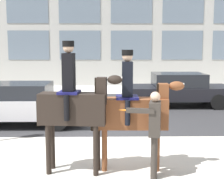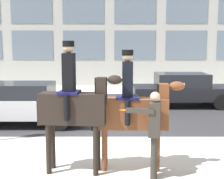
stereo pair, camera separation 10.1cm
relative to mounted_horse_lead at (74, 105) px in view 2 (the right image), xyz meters
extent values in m
plane|color=beige|center=(0.60, 2.08, -1.44)|extent=(80.00, 80.00, 0.00)
cube|color=#2D2D30|center=(0.60, 6.83, -1.44)|extent=(23.58, 8.50, 0.01)
cube|color=slate|center=(-4.59, 14.91, 1.31)|extent=(2.77, 0.02, 1.94)
cube|color=slate|center=(-1.13, 14.91, 1.31)|extent=(2.77, 0.02, 1.94)
cube|color=slate|center=(2.33, 14.91, 1.31)|extent=(2.77, 0.02, 1.94)
cube|color=slate|center=(5.78, 14.91, 1.31)|extent=(2.77, 0.02, 1.94)
cube|color=slate|center=(-4.59, 14.91, 3.74)|extent=(2.77, 0.02, 1.94)
cube|color=slate|center=(-1.13, 14.91, 3.74)|extent=(2.77, 0.02, 1.94)
cube|color=slate|center=(2.33, 14.91, 3.74)|extent=(2.77, 0.02, 1.94)
cube|color=slate|center=(5.78, 14.91, 3.74)|extent=(2.77, 0.02, 1.94)
cube|color=black|center=(-0.03, 0.00, -0.07)|extent=(1.41, 0.57, 0.64)
cylinder|color=black|center=(0.48, 0.11, -0.92)|extent=(0.11, 0.11, 1.05)
cylinder|color=black|center=(0.45, -0.20, -0.92)|extent=(0.11, 0.11, 1.05)
cylinder|color=black|center=(-0.51, 0.20, -0.92)|extent=(0.11, 0.11, 1.05)
cylinder|color=black|center=(-0.54, -0.10, -0.92)|extent=(0.11, 0.11, 1.05)
cube|color=black|center=(0.57, -0.05, 0.30)|extent=(0.22, 0.26, 0.55)
cube|color=black|center=(0.45, -0.04, 0.32)|extent=(0.05, 0.08, 0.50)
ellipsoid|color=black|center=(0.84, -0.08, 0.53)|extent=(0.33, 0.23, 0.18)
cube|color=silver|center=(0.93, -0.09, 0.55)|extent=(0.12, 0.06, 0.07)
cylinder|color=black|center=(-0.75, 0.07, -0.18)|extent=(0.09, 0.09, 0.55)
cube|color=#14144C|center=(-0.10, 0.01, 0.27)|extent=(0.46, 0.52, 0.05)
cube|color=black|center=(-0.10, 0.01, 0.68)|extent=(0.25, 0.34, 0.77)
sphere|color=#D1A889|center=(-0.10, 0.01, 1.18)|extent=(0.22, 0.22, 0.22)
cylinder|color=black|center=(-0.10, 0.01, 1.25)|extent=(0.24, 0.24, 0.12)
cylinder|color=black|center=(-0.07, 0.28, -0.01)|extent=(0.11, 0.11, 0.51)
cylinder|color=black|center=(-0.12, -0.26, -0.01)|extent=(0.11, 0.11, 0.51)
cube|color=brown|center=(1.18, 0.18, -0.21)|extent=(1.57, 0.48, 0.64)
cylinder|color=brown|center=(1.75, 0.32, -0.99)|extent=(0.11, 0.11, 0.90)
cylinder|color=brown|center=(1.74, 0.02, -0.99)|extent=(0.11, 0.11, 0.90)
cylinder|color=brown|center=(0.63, 0.35, -0.99)|extent=(0.11, 0.11, 0.90)
cylinder|color=brown|center=(0.62, 0.04, -0.99)|extent=(0.11, 0.11, 0.90)
cube|color=brown|center=(1.87, 0.17, 0.15)|extent=(0.21, 0.25, 0.54)
cube|color=black|center=(1.75, 0.17, 0.17)|extent=(0.04, 0.08, 0.49)
ellipsoid|color=brown|center=(2.15, 0.16, 0.37)|extent=(0.33, 0.21, 0.20)
cube|color=silver|center=(2.25, 0.16, 0.39)|extent=(0.12, 0.05, 0.08)
cylinder|color=black|center=(0.37, 0.20, -0.32)|extent=(0.09, 0.09, 0.55)
cube|color=#14144C|center=(1.11, 0.19, 0.13)|extent=(0.48, 0.49, 0.05)
cube|color=black|center=(1.11, 0.19, 0.52)|extent=(0.23, 0.32, 0.73)
sphere|color=#D1A889|center=(1.11, 0.19, 0.99)|extent=(0.22, 0.22, 0.22)
cylinder|color=black|center=(1.11, 0.19, 1.07)|extent=(0.24, 0.24, 0.12)
cylinder|color=black|center=(1.11, 0.46, -0.15)|extent=(0.11, 0.11, 0.52)
cylinder|color=black|center=(1.10, -0.08, -0.15)|extent=(0.11, 0.11, 0.52)
cylinder|color=#332D28|center=(1.61, -0.40, -1.00)|extent=(0.13, 0.13, 0.88)
cylinder|color=#332D28|center=(1.64, -0.24, -1.00)|extent=(0.13, 0.13, 0.88)
cube|color=#332D28|center=(1.63, -0.32, -0.22)|extent=(0.29, 0.43, 0.68)
sphere|color=#D1A889|center=(1.63, -0.32, 0.22)|extent=(0.20, 0.20, 0.20)
cube|color=#332D28|center=(1.32, -0.45, -0.03)|extent=(0.56, 0.19, 0.09)
cone|color=orange|center=(0.98, -0.38, -0.03)|extent=(0.19, 0.08, 0.04)
cube|color=#B7B7BC|center=(-2.25, 4.11, -0.81)|extent=(4.38, 1.84, 0.63)
cube|color=black|center=(-2.36, 4.11, -0.26)|extent=(2.19, 1.62, 0.48)
cylinder|color=black|center=(-0.89, 3.27, -1.13)|extent=(0.62, 0.22, 0.62)
cylinder|color=black|center=(-0.89, 4.96, -1.13)|extent=(0.62, 0.22, 0.62)
cube|color=black|center=(3.98, 7.44, -0.83)|extent=(4.46, 1.97, 0.56)
cube|color=black|center=(3.87, 7.44, -0.26)|extent=(2.23, 1.73, 0.58)
cylinder|color=black|center=(5.36, 6.53, -1.11)|extent=(0.66, 0.24, 0.66)
cylinder|color=black|center=(5.36, 8.34, -1.11)|extent=(0.66, 0.24, 0.66)
cylinder|color=black|center=(2.60, 6.53, -1.11)|extent=(0.66, 0.24, 0.66)
cylinder|color=black|center=(2.60, 8.34, -1.11)|extent=(0.66, 0.24, 0.66)
camera|label=1|loc=(0.68, -6.34, 1.19)|focal=50.00mm
camera|label=2|loc=(0.78, -6.34, 1.19)|focal=50.00mm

